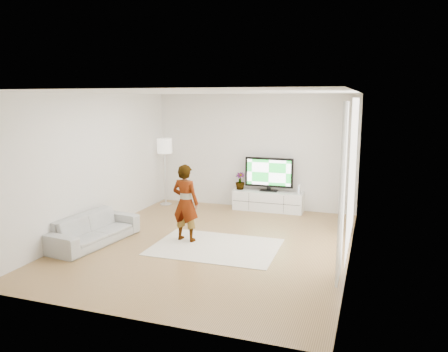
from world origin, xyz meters
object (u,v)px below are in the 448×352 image
(sofa, at_px, (94,229))
(floor_lamp, at_px, (165,149))
(media_console, at_px, (268,201))
(television, at_px, (269,173))
(rug, at_px, (215,247))
(player, at_px, (185,203))

(sofa, xyz_separation_m, floor_lamp, (-0.11, 3.21, 1.17))
(floor_lamp, bearing_deg, sofa, -88.12)
(media_console, xyz_separation_m, television, (-0.00, 0.03, 0.68))
(rug, height_order, floor_lamp, floor_lamp)
(rug, distance_m, sofa, 2.32)
(rug, xyz_separation_m, player, (-0.66, 0.17, 0.74))
(television, height_order, player, player)
(rug, bearing_deg, player, 165.78)
(player, bearing_deg, television, -101.71)
(rug, bearing_deg, sofa, -166.71)
(sofa, bearing_deg, television, -29.03)
(media_console, bearing_deg, television, 90.00)
(media_console, height_order, television, television)
(media_console, relative_size, sofa, 0.90)
(television, xyz_separation_m, player, (-0.96, -2.80, -0.17))
(player, distance_m, floor_lamp, 3.11)
(floor_lamp, bearing_deg, player, -56.19)
(rug, bearing_deg, television, 84.35)
(rug, distance_m, player, 1.01)
(television, height_order, sofa, television)
(media_console, bearing_deg, player, -109.07)
(media_console, bearing_deg, floor_lamp, -174.54)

